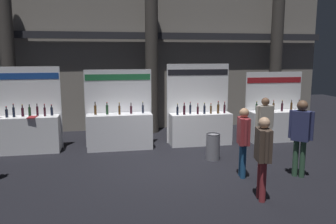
# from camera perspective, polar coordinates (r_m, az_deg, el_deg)

# --- Properties ---
(ground_plane) EXTENTS (26.77, 26.77, 0.00)m
(ground_plane) POSITION_cam_1_polar(r_m,az_deg,el_deg) (8.71, 1.26, -9.12)
(ground_plane) COLOR black
(hall_colonnade) EXTENTS (13.39, 1.10, 6.24)m
(hall_colonnade) POSITION_cam_1_polar(r_m,az_deg,el_deg) (12.87, -3.13, 10.91)
(hall_colonnade) COLOR gray
(hall_colonnade) RESTS_ON ground_plane
(exhibitor_booth_0) EXTENTS (1.89, 0.73, 2.44)m
(exhibitor_booth_0) POSITION_cam_1_polar(r_m,az_deg,el_deg) (10.67, -22.26, -2.86)
(exhibitor_booth_0) COLOR white
(exhibitor_booth_0) RESTS_ON ground_plane
(exhibitor_booth_1) EXTENTS (1.99, 0.66, 2.34)m
(exhibitor_booth_1) POSITION_cam_1_polar(r_m,az_deg,el_deg) (10.35, -8.00, -2.65)
(exhibitor_booth_1) COLOR white
(exhibitor_booth_1) RESTS_ON ground_plane
(exhibitor_booth_2) EXTENTS (1.99, 0.66, 2.49)m
(exhibitor_booth_2) POSITION_cam_1_polar(r_m,az_deg,el_deg) (10.81, 5.29, -2.11)
(exhibitor_booth_2) COLOR white
(exhibitor_booth_2) RESTS_ON ground_plane
(exhibitor_booth_3) EXTENTS (1.94, 0.66, 2.22)m
(exhibitor_booth_3) POSITION_cam_1_polar(r_m,az_deg,el_deg) (11.75, 17.48, -1.73)
(exhibitor_booth_3) COLOR white
(exhibitor_booth_3) RESTS_ON ground_plane
(trash_bin) EXTENTS (0.37, 0.37, 0.71)m
(trash_bin) POSITION_cam_1_polar(r_m,az_deg,el_deg) (9.30, 7.44, -5.70)
(trash_bin) COLOR slate
(trash_bin) RESTS_ON ground_plane
(visitor_0) EXTENTS (0.44, 0.44, 1.78)m
(visitor_0) POSITION_cam_1_polar(r_m,az_deg,el_deg) (8.35, 21.10, -2.99)
(visitor_0) COLOR #33563D
(visitor_0) RESTS_ON ground_plane
(visitor_1) EXTENTS (0.32, 0.56, 1.63)m
(visitor_1) POSITION_cam_1_polar(r_m,az_deg,el_deg) (6.82, 15.42, -6.26)
(visitor_1) COLOR maroon
(visitor_1) RESTS_ON ground_plane
(visitor_3) EXTENTS (0.54, 0.26, 1.64)m
(visitor_3) POSITION_cam_1_polar(r_m,az_deg,el_deg) (9.73, 15.66, -1.59)
(visitor_3) COLOR maroon
(visitor_3) RESTS_ON ground_plane
(visitor_4) EXTENTS (0.28, 0.54, 1.61)m
(visitor_4) POSITION_cam_1_polar(r_m,az_deg,el_deg) (7.97, 12.35, -4.05)
(visitor_4) COLOR navy
(visitor_4) RESTS_ON ground_plane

